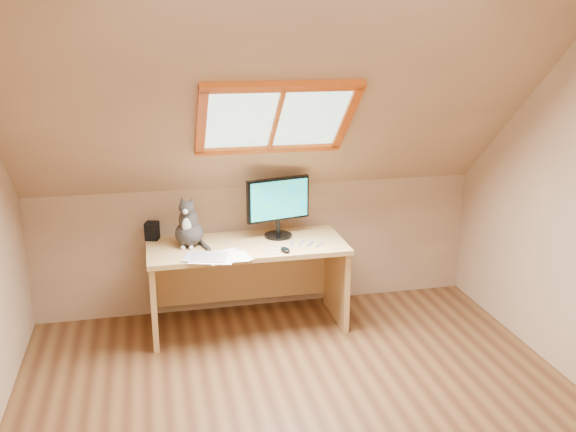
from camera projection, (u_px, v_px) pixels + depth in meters
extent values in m
plane|color=brown|center=(314.00, 429.00, 3.64)|extent=(3.50, 3.50, 0.00)
cube|color=tan|center=(491.00, 429.00, 1.66)|extent=(3.50, 0.02, 2.40)
cube|color=tan|center=(259.00, 246.00, 5.13)|extent=(3.50, 0.02, 1.00)
cube|color=tan|center=(278.00, 107.00, 4.06)|extent=(3.50, 1.56, 1.41)
cube|color=#B2E0CC|center=(275.00, 117.00, 4.15)|extent=(0.90, 0.53, 0.48)
cube|color=#DC4E14|center=(275.00, 117.00, 4.15)|extent=(1.02, 0.64, 0.59)
cube|color=tan|center=(247.00, 246.00, 4.71)|extent=(1.45, 0.63, 0.04)
cube|color=tan|center=(153.00, 296.00, 4.66)|extent=(0.04, 0.57, 0.62)
cube|color=tan|center=(336.00, 280.00, 4.95)|extent=(0.04, 0.57, 0.62)
cube|color=tan|center=(242.00, 274.00, 5.07)|extent=(1.35, 0.03, 0.44)
cylinder|color=black|center=(278.00, 235.00, 4.86)|extent=(0.21, 0.21, 0.02)
cylinder|color=black|center=(278.00, 227.00, 4.84)|extent=(0.03, 0.03, 0.11)
cube|color=black|center=(278.00, 199.00, 4.78)|extent=(0.49, 0.15, 0.32)
cube|color=#005FBA|center=(280.00, 200.00, 4.75)|extent=(0.45, 0.11, 0.29)
ellipsoid|color=#3A3533|center=(189.00, 233.00, 4.65)|extent=(0.26, 0.29, 0.18)
ellipsoid|color=#3A3533|center=(188.00, 220.00, 4.61)|extent=(0.17, 0.17, 0.19)
ellipsoid|color=silver|center=(187.00, 226.00, 4.56)|extent=(0.07, 0.05, 0.11)
ellipsoid|color=#3A3533|center=(186.00, 208.00, 4.54)|extent=(0.13, 0.12, 0.10)
sphere|color=silver|center=(185.00, 212.00, 4.50)|extent=(0.04, 0.04, 0.04)
cone|color=#3A3533|center=(182.00, 200.00, 4.54)|extent=(0.06, 0.06, 0.06)
cone|color=#3A3533|center=(191.00, 200.00, 4.54)|extent=(0.06, 0.06, 0.06)
cube|color=black|center=(152.00, 231.00, 4.78)|extent=(0.12, 0.12, 0.14)
cube|color=#B2B2B7|center=(206.00, 257.00, 4.41)|extent=(0.34, 0.29, 0.01)
ellipsoid|color=black|center=(285.00, 250.00, 4.53)|extent=(0.08, 0.11, 0.03)
cube|color=white|center=(225.00, 258.00, 4.42)|extent=(0.33, 0.27, 0.00)
cube|color=white|center=(225.00, 257.00, 4.42)|extent=(0.32, 0.24, 0.00)
cube|color=white|center=(225.00, 257.00, 4.42)|extent=(0.35, 0.30, 0.00)
cube|color=white|center=(225.00, 257.00, 4.42)|extent=(0.34, 0.28, 0.00)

